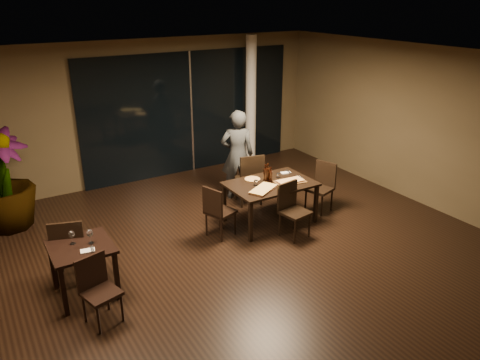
% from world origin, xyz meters
% --- Properties ---
extents(ground, '(8.00, 8.00, 0.00)m').
position_xyz_m(ground, '(0.00, 0.00, 0.00)').
color(ground, black).
rests_on(ground, ground).
extents(wall_back, '(8.00, 0.10, 3.00)m').
position_xyz_m(wall_back, '(0.00, 4.05, 1.50)').
color(wall_back, '#4B3E28').
rests_on(wall_back, ground).
extents(wall_right, '(0.10, 8.00, 3.00)m').
position_xyz_m(wall_right, '(4.05, 0.00, 1.50)').
color(wall_right, '#4B3E28').
rests_on(wall_right, ground).
extents(ceiling, '(8.00, 8.00, 0.04)m').
position_xyz_m(ceiling, '(0.00, 0.00, 3.02)').
color(ceiling, silver).
rests_on(ceiling, wall_back).
extents(window_panel, '(5.00, 0.06, 2.70)m').
position_xyz_m(window_panel, '(1.00, 3.96, 1.35)').
color(window_panel, black).
rests_on(window_panel, ground).
extents(column, '(0.24, 0.24, 3.00)m').
position_xyz_m(column, '(2.40, 3.65, 1.50)').
color(column, silver).
rests_on(column, ground).
extents(main_table, '(1.50, 1.00, 0.75)m').
position_xyz_m(main_table, '(1.00, 0.80, 0.68)').
color(main_table, black).
rests_on(main_table, ground).
extents(side_table, '(0.80, 0.80, 0.75)m').
position_xyz_m(side_table, '(-2.40, 0.30, 0.62)').
color(side_table, black).
rests_on(side_table, ground).
extents(chair_main_far, '(0.58, 0.58, 1.04)m').
position_xyz_m(chair_main_far, '(1.09, 1.60, 0.58)').
color(chair_main_far, black).
rests_on(chair_main_far, ground).
extents(chair_main_near, '(0.49, 0.49, 0.93)m').
position_xyz_m(chair_main_near, '(1.02, 0.20, 0.52)').
color(chair_main_near, black).
rests_on(chair_main_near, ground).
extents(chair_main_left, '(0.53, 0.53, 0.91)m').
position_xyz_m(chair_main_left, '(-0.08, 0.79, 0.51)').
color(chair_main_left, black).
rests_on(chair_main_left, ground).
extents(chair_main_right, '(0.54, 0.54, 0.93)m').
position_xyz_m(chair_main_right, '(2.13, 0.72, 0.52)').
color(chair_main_right, black).
rests_on(chair_main_right, ground).
extents(chair_side_far, '(0.58, 0.58, 0.99)m').
position_xyz_m(chair_side_far, '(-2.48, 0.71, 0.55)').
color(chair_side_far, black).
rests_on(chair_side_far, ground).
extents(chair_side_near, '(0.50, 0.50, 0.87)m').
position_xyz_m(chair_side_near, '(-2.38, -0.34, 0.49)').
color(chair_side_near, black).
rests_on(chair_side_near, ground).
extents(diner, '(0.72, 0.62, 1.79)m').
position_xyz_m(diner, '(1.07, 2.04, 0.90)').
color(diner, '#2C2E30').
rests_on(diner, ground).
extents(potted_plant, '(1.40, 1.40, 1.82)m').
position_xyz_m(potted_plant, '(-3.03, 3.00, 0.91)').
color(potted_plant, '#1A4F1B').
rests_on(potted_plant, ground).
extents(pizza_board_left, '(0.61, 0.49, 0.01)m').
position_xyz_m(pizza_board_left, '(0.70, 0.59, 0.76)').
color(pizza_board_left, '#412415').
rests_on(pizza_board_left, main_table).
extents(pizza_board_right, '(0.60, 0.37, 0.01)m').
position_xyz_m(pizza_board_right, '(1.31, 0.65, 0.76)').
color(pizza_board_right, '#4D3118').
rests_on(pizza_board_right, main_table).
extents(oblong_pizza_left, '(0.58, 0.47, 0.02)m').
position_xyz_m(oblong_pizza_left, '(0.70, 0.59, 0.77)').
color(oblong_pizza_left, maroon).
rests_on(oblong_pizza_left, pizza_board_left).
extents(oblong_pizza_right, '(0.46, 0.24, 0.02)m').
position_xyz_m(oblong_pizza_right, '(1.31, 0.65, 0.77)').
color(oblong_pizza_right, maroon).
rests_on(oblong_pizza_right, pizza_board_right).
extents(round_pizza, '(0.27, 0.27, 0.01)m').
position_xyz_m(round_pizza, '(0.81, 1.09, 0.76)').
color(round_pizza, '#BB4214').
rests_on(round_pizza, main_table).
extents(bottle_a, '(0.07, 0.07, 0.33)m').
position_xyz_m(bottle_a, '(0.94, 0.88, 0.91)').
color(bottle_a, black).
rests_on(bottle_a, main_table).
extents(bottle_b, '(0.06, 0.06, 0.28)m').
position_xyz_m(bottle_b, '(1.02, 0.84, 0.89)').
color(bottle_b, black).
rests_on(bottle_b, main_table).
extents(bottle_c, '(0.07, 0.07, 0.33)m').
position_xyz_m(bottle_c, '(1.01, 0.90, 0.91)').
color(bottle_c, black).
rests_on(bottle_c, main_table).
extents(tumbler_left, '(0.08, 0.08, 0.09)m').
position_xyz_m(tumbler_left, '(0.73, 0.85, 0.79)').
color(tumbler_left, white).
rests_on(tumbler_left, main_table).
extents(tumbler_right, '(0.07, 0.07, 0.08)m').
position_xyz_m(tumbler_right, '(1.26, 0.94, 0.79)').
color(tumbler_right, white).
rests_on(tumbler_right, main_table).
extents(napkin_near, '(0.19, 0.11, 0.01)m').
position_xyz_m(napkin_near, '(1.53, 0.74, 0.76)').
color(napkin_near, white).
rests_on(napkin_near, main_table).
extents(napkin_far, '(0.20, 0.14, 0.01)m').
position_xyz_m(napkin_far, '(1.52, 1.05, 0.76)').
color(napkin_far, white).
rests_on(napkin_far, main_table).
extents(wine_glass_a, '(0.08, 0.08, 0.18)m').
position_xyz_m(wine_glass_a, '(-2.47, 0.40, 0.84)').
color(wine_glass_a, white).
rests_on(wine_glass_a, side_table).
extents(wine_glass_b, '(0.08, 0.08, 0.19)m').
position_xyz_m(wine_glass_b, '(-2.26, 0.29, 0.84)').
color(wine_glass_b, white).
rests_on(wine_glass_b, side_table).
extents(side_napkin, '(0.20, 0.14, 0.01)m').
position_xyz_m(side_napkin, '(-2.36, 0.11, 0.76)').
color(side_napkin, white).
rests_on(side_napkin, side_table).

